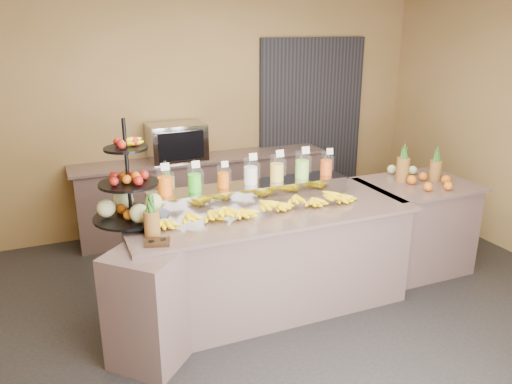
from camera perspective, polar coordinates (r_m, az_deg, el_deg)
ground at (r=4.49m, az=2.95°, el=-14.37°), size 6.00×6.00×0.00m
room_envelope at (r=4.60m, az=1.17°, el=11.48°), size 6.04×5.02×2.82m
buffet_counter at (r=4.43m, az=0.22°, el=-7.94°), size 2.75×1.25×0.93m
right_counter at (r=5.44m, az=17.54°, el=-3.66°), size 1.08×0.88×0.93m
back_ledge at (r=6.20m, az=-6.00°, el=-0.16°), size 3.10×0.55×0.93m
pitcher_tray at (r=4.52m, az=-0.61°, el=0.01°), size 1.85×0.30×0.15m
juice_pitcher_orange_a at (r=4.25m, az=-10.41°, el=0.99°), size 0.12×0.13×0.30m
juice_pitcher_green at (r=4.31m, az=-7.04°, el=1.36°), size 0.12×0.13×0.29m
juice_pitcher_orange_b at (r=4.38m, az=-3.77°, el=1.62°), size 0.11×0.11×0.26m
juice_pitcher_milk at (r=4.46m, az=-0.62°, el=2.20°), size 0.13×0.13×0.31m
juice_pitcher_lemon at (r=4.57m, az=2.40°, el=2.57°), size 0.13×0.13×0.32m
juice_pitcher_lime at (r=4.68m, az=5.29°, el=2.93°), size 0.13×0.14×0.32m
juice_pitcher_orange_c at (r=4.81m, az=8.03°, el=3.07°), size 0.12×0.12×0.28m
banana_heap at (r=4.22m, az=0.48°, el=-1.44°), size 1.79×0.16×0.15m
fruit_stand at (r=4.08m, az=-13.71°, el=-0.47°), size 0.74×0.74×0.84m
condiment_caddy at (r=3.70m, az=-11.18°, el=-5.65°), size 0.20×0.17×0.03m
pineapple_left_a at (r=3.80m, az=-11.84°, el=-3.16°), size 0.12×0.12×0.36m
pineapple_left_b at (r=4.45m, az=-10.12°, el=0.48°), size 0.13×0.13×0.41m
right_fruit_pile at (r=5.27m, az=18.63°, el=1.75°), size 0.46×0.44×0.24m
oven_warmer at (r=5.94m, az=-9.10°, el=5.69°), size 0.66×0.47×0.43m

